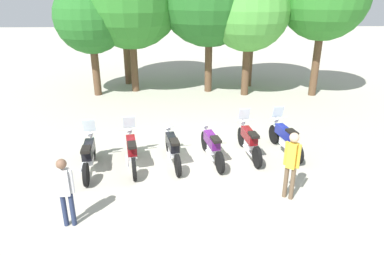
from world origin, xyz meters
TOP-DOWN VIEW (x-y plane):
  - ground_plane at (0.00, 0.00)m, footprint 80.00×80.00m
  - motorcycle_0 at (-2.99, -0.49)m, footprint 0.62×2.19m
  - motorcycle_1 at (-1.80, -0.23)m, footprint 0.68×2.17m
  - motorcycle_2 at (-0.60, -0.07)m, footprint 0.69×2.17m
  - motorcycle_3 at (0.59, 0.06)m, footprint 0.71×2.16m
  - motorcycle_4 at (1.78, 0.39)m, footprint 0.62×2.18m
  - motorcycle_5 at (2.97, 0.57)m, footprint 0.69×2.17m
  - person_0 at (2.34, -2.06)m, footprint 0.37×0.33m
  - person_1 at (-2.83, -3.00)m, footprint 0.41×0.23m
  - tree_0 at (-4.47, 7.33)m, footprint 3.33×3.33m
  - tree_4 at (2.82, 7.15)m, footprint 3.79×3.79m

SIDE VIEW (x-z plane):
  - ground_plane at x=0.00m, z-range 0.00..0.00m
  - motorcycle_2 at x=-0.60m, z-range 0.01..1.00m
  - motorcycle_3 at x=0.59m, z-range 0.01..1.00m
  - motorcycle_0 at x=-2.99m, z-range -0.17..1.20m
  - motorcycle_1 at x=-1.80m, z-range -0.17..1.20m
  - motorcycle_4 at x=1.78m, z-range -0.17..1.20m
  - motorcycle_5 at x=2.97m, z-range -0.17..1.20m
  - person_1 at x=-2.83m, z-range 0.13..1.78m
  - person_0 at x=2.34m, z-range 0.16..1.94m
  - tree_0 at x=-4.47m, z-range 1.00..6.36m
  - tree_4 at x=2.82m, z-range 1.05..6.97m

